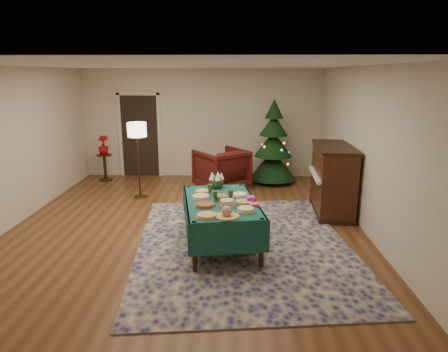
{
  "coord_description": "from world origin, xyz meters",
  "views": [
    {
      "loc": [
        0.83,
        -6.55,
        2.56
      ],
      "look_at": [
        0.64,
        -0.07,
        0.9
      ],
      "focal_mm": 32.0,
      "sensor_mm": 36.0,
      "label": 1
    }
  ],
  "objects_px": {
    "armchair": "(221,167)",
    "floor_lamp": "(137,134)",
    "gift_box": "(251,199)",
    "side_table": "(105,168)",
    "buffet_table": "(221,210)",
    "christmas_tree": "(273,146)",
    "piano": "(333,180)",
    "potted_plant": "(104,149)"
  },
  "relations": [
    {
      "from": "gift_box",
      "to": "side_table",
      "type": "bearing_deg",
      "value": 131.69
    },
    {
      "from": "buffet_table",
      "to": "christmas_tree",
      "type": "distance_m",
      "value": 3.92
    },
    {
      "from": "side_table",
      "to": "potted_plant",
      "type": "distance_m",
      "value": 0.46
    },
    {
      "from": "buffet_table",
      "to": "armchair",
      "type": "height_order",
      "value": "armchair"
    },
    {
      "from": "potted_plant",
      "to": "piano",
      "type": "xyz_separation_m",
      "value": [
        5.06,
        -2.22,
        -0.15
      ]
    },
    {
      "from": "piano",
      "to": "gift_box",
      "type": "bearing_deg",
      "value": -134.1
    },
    {
      "from": "floor_lamp",
      "to": "side_table",
      "type": "xyz_separation_m",
      "value": [
        -1.2,
        1.42,
        -1.05
      ]
    },
    {
      "from": "buffet_table",
      "to": "christmas_tree",
      "type": "height_order",
      "value": "christmas_tree"
    },
    {
      "from": "side_table",
      "to": "christmas_tree",
      "type": "xyz_separation_m",
      "value": [
        4.13,
        -0.07,
        0.59
      ]
    },
    {
      "from": "gift_box",
      "to": "potted_plant",
      "type": "bearing_deg",
      "value": 131.69
    },
    {
      "from": "potted_plant",
      "to": "piano",
      "type": "height_order",
      "value": "piano"
    },
    {
      "from": "buffet_table",
      "to": "christmas_tree",
      "type": "relative_size",
      "value": 0.99
    },
    {
      "from": "armchair",
      "to": "floor_lamp",
      "type": "distance_m",
      "value": 2.04
    },
    {
      "from": "armchair",
      "to": "floor_lamp",
      "type": "xyz_separation_m",
      "value": [
        -1.71,
        -0.71,
        0.85
      ]
    },
    {
      "from": "floor_lamp",
      "to": "armchair",
      "type": "bearing_deg",
      "value": 22.43
    },
    {
      "from": "floor_lamp",
      "to": "piano",
      "type": "xyz_separation_m",
      "value": [
        3.86,
        -0.8,
        -0.73
      ]
    },
    {
      "from": "armchair",
      "to": "side_table",
      "type": "xyz_separation_m",
      "value": [
        -2.91,
        0.71,
        -0.2
      ]
    },
    {
      "from": "potted_plant",
      "to": "buffet_table",
      "type": "bearing_deg",
      "value": -51.73
    },
    {
      "from": "potted_plant",
      "to": "floor_lamp",
      "type": "bearing_deg",
      "value": -49.85
    },
    {
      "from": "buffet_table",
      "to": "side_table",
      "type": "bearing_deg",
      "value": 128.27
    },
    {
      "from": "buffet_table",
      "to": "floor_lamp",
      "type": "height_order",
      "value": "floor_lamp"
    },
    {
      "from": "gift_box",
      "to": "potted_plant",
      "type": "distance_m",
      "value": 5.19
    },
    {
      "from": "christmas_tree",
      "to": "armchair",
      "type": "bearing_deg",
      "value": -152.23
    },
    {
      "from": "armchair",
      "to": "piano",
      "type": "xyz_separation_m",
      "value": [
        2.15,
        -1.5,
        0.12
      ]
    },
    {
      "from": "gift_box",
      "to": "side_table",
      "type": "height_order",
      "value": "gift_box"
    },
    {
      "from": "christmas_tree",
      "to": "gift_box",
      "type": "bearing_deg",
      "value": -100.08
    },
    {
      "from": "buffet_table",
      "to": "piano",
      "type": "xyz_separation_m",
      "value": [
        2.05,
        1.59,
        0.06
      ]
    },
    {
      "from": "armchair",
      "to": "potted_plant",
      "type": "relative_size",
      "value": 2.2
    },
    {
      "from": "gift_box",
      "to": "piano",
      "type": "height_order",
      "value": "piano"
    },
    {
      "from": "armchair",
      "to": "floor_lamp",
      "type": "bearing_deg",
      "value": -13.81
    },
    {
      "from": "floor_lamp",
      "to": "potted_plant",
      "type": "xyz_separation_m",
      "value": [
        -1.2,
        1.42,
        -0.58
      ]
    },
    {
      "from": "christmas_tree",
      "to": "piano",
      "type": "height_order",
      "value": "christmas_tree"
    },
    {
      "from": "side_table",
      "to": "armchair",
      "type": "bearing_deg",
      "value": -13.77
    },
    {
      "from": "piano",
      "to": "potted_plant",
      "type": "bearing_deg",
      "value": 156.32
    },
    {
      "from": "buffet_table",
      "to": "floor_lamp",
      "type": "distance_m",
      "value": 3.1
    },
    {
      "from": "side_table",
      "to": "piano",
      "type": "height_order",
      "value": "piano"
    },
    {
      "from": "buffet_table",
      "to": "side_table",
      "type": "xyz_separation_m",
      "value": [
        -3.01,
        3.81,
        -0.26
      ]
    },
    {
      "from": "armchair",
      "to": "side_table",
      "type": "height_order",
      "value": "armchair"
    },
    {
      "from": "floor_lamp",
      "to": "side_table",
      "type": "distance_m",
      "value": 2.13
    },
    {
      "from": "piano",
      "to": "buffet_table",
      "type": "bearing_deg",
      "value": -142.13
    },
    {
      "from": "buffet_table",
      "to": "piano",
      "type": "height_order",
      "value": "piano"
    },
    {
      "from": "potted_plant",
      "to": "christmas_tree",
      "type": "relative_size",
      "value": 0.23
    }
  ]
}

